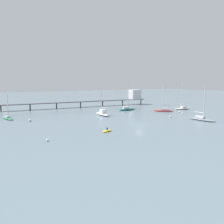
{
  "coord_description": "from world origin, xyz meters",
  "views": [
    {
      "loc": [
        -36.59,
        -52.22,
        12.28
      ],
      "look_at": [
        0.0,
        16.38,
        1.5
      ],
      "focal_mm": 37.07,
      "sensor_mm": 36.0,
      "label": 1
    }
  ],
  "objects_px": {
    "dinghy_yellow": "(107,131)",
    "mooring_buoy_mid": "(170,117)",
    "sailboat_cream": "(182,108)",
    "pier": "(118,97)",
    "sailboat_white": "(102,113)",
    "mooring_buoy_far": "(30,120)",
    "sailboat_green": "(8,118)",
    "mooring_buoy_outer": "(179,112)",
    "sailboat_gray": "(202,118)",
    "sailboat_red": "(164,110)",
    "mooring_buoy_near": "(47,140)",
    "sailboat_teal": "(127,108)"
  },
  "relations": [
    {
      "from": "pier",
      "to": "sailboat_white",
      "type": "height_order",
      "value": "sailboat_white"
    },
    {
      "from": "sailboat_red",
      "to": "mooring_buoy_outer",
      "type": "relative_size",
      "value": 16.87
    },
    {
      "from": "pier",
      "to": "dinghy_yellow",
      "type": "height_order",
      "value": "pier"
    },
    {
      "from": "sailboat_gray",
      "to": "mooring_buoy_near",
      "type": "distance_m",
      "value": 47.34
    },
    {
      "from": "mooring_buoy_mid",
      "to": "pier",
      "type": "bearing_deg",
      "value": 85.48
    },
    {
      "from": "sailboat_cream",
      "to": "mooring_buoy_mid",
      "type": "height_order",
      "value": "sailboat_cream"
    },
    {
      "from": "mooring_buoy_outer",
      "to": "dinghy_yellow",
      "type": "bearing_deg",
      "value": -158.0
    },
    {
      "from": "mooring_buoy_far",
      "to": "sailboat_gray",
      "type": "bearing_deg",
      "value": -26.05
    },
    {
      "from": "pier",
      "to": "sailboat_teal",
      "type": "relative_size",
      "value": 5.75
    },
    {
      "from": "mooring_buoy_mid",
      "to": "mooring_buoy_far",
      "type": "bearing_deg",
      "value": 161.32
    },
    {
      "from": "sailboat_green",
      "to": "mooring_buoy_outer",
      "type": "xyz_separation_m",
      "value": [
        58.09,
        -15.03,
        -0.18
      ]
    },
    {
      "from": "mooring_buoy_mid",
      "to": "sailboat_green",
      "type": "bearing_deg",
      "value": 155.41
    },
    {
      "from": "sailboat_white",
      "to": "mooring_buoy_outer",
      "type": "xyz_separation_m",
      "value": [
        28.25,
        -8.23,
        -0.5
      ]
    },
    {
      "from": "dinghy_yellow",
      "to": "mooring_buoy_far",
      "type": "bearing_deg",
      "value": 121.72
    },
    {
      "from": "sailboat_teal",
      "to": "sailboat_cream",
      "type": "height_order",
      "value": "sailboat_teal"
    },
    {
      "from": "dinghy_yellow",
      "to": "mooring_buoy_mid",
      "type": "height_order",
      "value": "dinghy_yellow"
    },
    {
      "from": "sailboat_cream",
      "to": "pier",
      "type": "bearing_deg",
      "value": 120.17
    },
    {
      "from": "sailboat_teal",
      "to": "dinghy_yellow",
      "type": "bearing_deg",
      "value": -128.54
    },
    {
      "from": "mooring_buoy_far",
      "to": "sailboat_cream",
      "type": "bearing_deg",
      "value": -0.34
    },
    {
      "from": "sailboat_teal",
      "to": "sailboat_white",
      "type": "distance_m",
      "value": 16.61
    },
    {
      "from": "dinghy_yellow",
      "to": "mooring_buoy_near",
      "type": "relative_size",
      "value": 6.12
    },
    {
      "from": "sailboat_gray",
      "to": "sailboat_cream",
      "type": "relative_size",
      "value": 0.93
    },
    {
      "from": "mooring_buoy_far",
      "to": "mooring_buoy_outer",
      "type": "xyz_separation_m",
      "value": [
        52.6,
        -7.5,
        -0.04
      ]
    },
    {
      "from": "mooring_buoy_mid",
      "to": "mooring_buoy_outer",
      "type": "bearing_deg",
      "value": 32.44
    },
    {
      "from": "sailboat_green",
      "to": "mooring_buoy_near",
      "type": "distance_m",
      "value": 33.21
    },
    {
      "from": "mooring_buoy_mid",
      "to": "mooring_buoy_far",
      "type": "distance_m",
      "value": 44.37
    },
    {
      "from": "sailboat_red",
      "to": "mooring_buoy_mid",
      "type": "distance_m",
      "value": 15.0
    },
    {
      "from": "sailboat_gray",
      "to": "mooring_buoy_near",
      "type": "bearing_deg",
      "value": -177.07
    },
    {
      "from": "sailboat_cream",
      "to": "sailboat_white",
      "type": "relative_size",
      "value": 0.98
    },
    {
      "from": "pier",
      "to": "sailboat_red",
      "type": "bearing_deg",
      "value": -80.46
    },
    {
      "from": "sailboat_cream",
      "to": "mooring_buoy_near",
      "type": "bearing_deg",
      "value": -158.0
    },
    {
      "from": "sailboat_green",
      "to": "mooring_buoy_mid",
      "type": "bearing_deg",
      "value": -24.59
    },
    {
      "from": "dinghy_yellow",
      "to": "sailboat_red",
      "type": "bearing_deg",
      "value": 30.85
    },
    {
      "from": "sailboat_white",
      "to": "pier",
      "type": "bearing_deg",
      "value": 51.47
    },
    {
      "from": "sailboat_teal",
      "to": "sailboat_gray",
      "type": "height_order",
      "value": "sailboat_teal"
    },
    {
      "from": "sailboat_red",
      "to": "dinghy_yellow",
      "type": "distance_m",
      "value": 41.8
    },
    {
      "from": "mooring_buoy_outer",
      "to": "sailboat_red",
      "type": "bearing_deg",
      "value": 112.79
    },
    {
      "from": "mooring_buoy_near",
      "to": "mooring_buoy_mid",
      "type": "xyz_separation_m",
      "value": [
        42.51,
        11.08,
        0.06
      ]
    },
    {
      "from": "sailboat_green",
      "to": "mooring_buoy_far",
      "type": "height_order",
      "value": "sailboat_green"
    },
    {
      "from": "sailboat_cream",
      "to": "sailboat_white",
      "type": "height_order",
      "value": "sailboat_white"
    },
    {
      "from": "sailboat_teal",
      "to": "dinghy_yellow",
      "type": "relative_size",
      "value": 3.8
    },
    {
      "from": "sailboat_white",
      "to": "mooring_buoy_outer",
      "type": "distance_m",
      "value": 29.43
    },
    {
      "from": "sailboat_teal",
      "to": "sailboat_red",
      "type": "xyz_separation_m",
      "value": [
        10.97,
        -9.84,
        -0.08
      ]
    },
    {
      "from": "dinghy_yellow",
      "to": "sailboat_white",
      "type": "bearing_deg",
      "value": 66.9
    },
    {
      "from": "mooring_buoy_mid",
      "to": "mooring_buoy_far",
      "type": "xyz_separation_m",
      "value": [
        -42.04,
        14.21,
        0.05
      ]
    },
    {
      "from": "sailboat_green",
      "to": "mooring_buoy_outer",
      "type": "bearing_deg",
      "value": -14.51
    },
    {
      "from": "sailboat_gray",
      "to": "sailboat_red",
      "type": "xyz_separation_m",
      "value": [
        3.3,
        21.31,
        0.05
      ]
    },
    {
      "from": "mooring_buoy_outer",
      "to": "sailboat_gray",
      "type": "bearing_deg",
      "value": -110.65
    },
    {
      "from": "sailboat_red",
      "to": "mooring_buoy_outer",
      "type": "height_order",
      "value": "sailboat_red"
    },
    {
      "from": "pier",
      "to": "sailboat_white",
      "type": "xyz_separation_m",
      "value": [
        -20.95,
        -26.31,
        -3.31
      ]
    }
  ]
}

